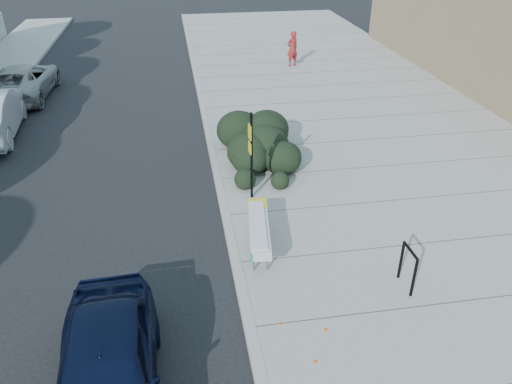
# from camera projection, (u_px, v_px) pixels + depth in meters

# --- Properties ---
(ground) EXTENTS (120.00, 120.00, 0.00)m
(ground) POSITION_uv_depth(u_px,v_px,m) (236.00, 268.00, 11.21)
(ground) COLOR black
(ground) RESTS_ON ground
(sidewalk_near) EXTENTS (11.20, 50.00, 0.15)m
(sidewalk_near) POSITION_uv_depth(u_px,v_px,m) (386.00, 153.00, 16.26)
(sidewalk_near) COLOR gray
(sidewalk_near) RESTS_ON ground
(curb_near) EXTENTS (0.22, 50.00, 0.17)m
(curb_near) POSITION_uv_depth(u_px,v_px,m) (215.00, 166.00, 15.45)
(curb_near) COLOR #9E9E99
(curb_near) RESTS_ON ground
(bench) EXTENTS (0.74, 2.25, 0.67)m
(bench) POSITION_uv_depth(u_px,v_px,m) (259.00, 228.00, 11.39)
(bench) COLOR gray
(bench) RESTS_ON sidewalk_near
(bike_rack) EXTENTS (0.07, 0.65, 0.95)m
(bike_rack) POSITION_uv_depth(u_px,v_px,m) (408.00, 264.00, 10.17)
(bike_rack) COLOR black
(bike_rack) RESTS_ON sidewalk_near
(sign_post) EXTENTS (0.10, 0.28, 2.45)m
(sign_post) POSITION_uv_depth(u_px,v_px,m) (251.00, 151.00, 12.96)
(sign_post) COLOR black
(sign_post) RESTS_ON sidewalk_near
(hedge) EXTENTS (2.86, 3.92, 1.32)m
(hedge) POSITION_uv_depth(u_px,v_px,m) (263.00, 142.00, 15.21)
(hedge) COLOR black
(hedge) RESTS_ON sidewalk_near
(sedan_navy) EXTENTS (1.82, 4.20, 1.41)m
(sedan_navy) POSITION_uv_depth(u_px,v_px,m) (106.00, 372.00, 7.84)
(sedan_navy) COLOR black
(sedan_navy) RESTS_ON ground
(suv_silver) EXTENTS (2.46, 5.01, 1.37)m
(suv_silver) POSITION_uv_depth(u_px,v_px,m) (22.00, 81.00, 21.01)
(suv_silver) COLOR #939698
(suv_silver) RESTS_ON ground
(pedestrian) EXTENTS (0.73, 0.61, 1.69)m
(pedestrian) POSITION_uv_depth(u_px,v_px,m) (292.00, 49.00, 24.49)
(pedestrian) COLOR maroon
(pedestrian) RESTS_ON sidewalk_near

